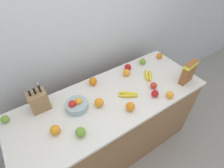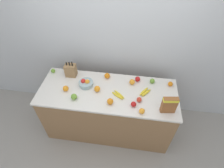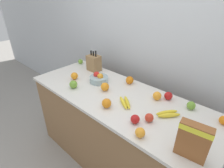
{
  "view_description": "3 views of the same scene",
  "coord_description": "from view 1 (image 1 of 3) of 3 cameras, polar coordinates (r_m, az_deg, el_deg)",
  "views": [
    {
      "loc": [
        -0.63,
        -0.96,
        2.19
      ],
      "look_at": [
        0.05,
        0.06,
        1.04
      ],
      "focal_mm": 28.0,
      "sensor_mm": 36.0,
      "label": 1
    },
    {
      "loc": [
        0.3,
        -1.64,
        2.74
      ],
      "look_at": [
        0.06,
        0.03,
        1.05
      ],
      "focal_mm": 28.0,
      "sensor_mm": 36.0,
      "label": 2
    },
    {
      "loc": [
        0.95,
        -1.1,
        1.84
      ],
      "look_at": [
        -0.05,
        -0.01,
        1.03
      ],
      "focal_mm": 28.0,
      "sensor_mm": 36.0,
      "label": 3
    }
  ],
  "objects": [
    {
      "name": "orange_mid_left",
      "position": [
        1.78,
        18.38,
        -3.34
      ],
      "size": [
        0.07,
        0.07,
        0.07
      ],
      "primitive_type": "sphere",
      "color": "orange",
      "rests_on": "counter"
    },
    {
      "name": "apple_leftmost",
      "position": [
        2.02,
        5.22,
        5.53
      ],
      "size": [
        0.08,
        0.08,
        0.08
      ],
      "primitive_type": "sphere",
      "color": "red",
      "rests_on": "counter"
    },
    {
      "name": "orange_front_left",
      "position": [
        1.83,
        -6.24,
        0.87
      ],
      "size": [
        0.08,
        0.08,
        0.08
      ],
      "primitive_type": "sphere",
      "color": "orange",
      "rests_on": "counter"
    },
    {
      "name": "fruit_bowl",
      "position": [
        1.63,
        -11.48,
        -6.75
      ],
      "size": [
        0.2,
        0.2,
        0.11
      ],
      "color": "#99B2B7",
      "rests_on": "counter"
    },
    {
      "name": "orange_near_bowl",
      "position": [
        1.94,
        4.75,
        3.72
      ],
      "size": [
        0.08,
        0.08,
        0.08
      ],
      "primitive_type": "sphere",
      "color": "orange",
      "rests_on": "counter"
    },
    {
      "name": "cereal_box",
      "position": [
        1.96,
        23.74,
        3.8
      ],
      "size": [
        0.19,
        0.09,
        0.25
      ],
      "rotation": [
        0.0,
        0.0,
        0.14
      ],
      "color": "brown",
      "rests_on": "counter"
    },
    {
      "name": "apple_rear",
      "position": [
        2.14,
        9.97,
        7.26
      ],
      "size": [
        0.07,
        0.07,
        0.07
      ],
      "primitive_type": "sphere",
      "color": "#6B9E33",
      "rests_on": "counter"
    },
    {
      "name": "orange_front_center",
      "position": [
        1.62,
        -4.27,
        -6.06
      ],
      "size": [
        0.09,
        0.09,
        0.09
      ],
      "primitive_type": "sphere",
      "color": "orange",
      "rests_on": "counter"
    },
    {
      "name": "wall_back",
      "position": [
        1.9,
        -10.56,
        14.46
      ],
      "size": [
        9.0,
        0.06,
        2.6
      ],
      "color": "silver",
      "rests_on": "ground_plane"
    },
    {
      "name": "orange_front_right",
      "position": [
        2.29,
        15.25,
        8.88
      ],
      "size": [
        0.07,
        0.07,
        0.07
      ],
      "primitive_type": "sphere",
      "color": "orange",
      "rests_on": "counter"
    },
    {
      "name": "apple_rightmost",
      "position": [
        1.76,
        13.84,
        -3.02
      ],
      "size": [
        0.07,
        0.07,
        0.07
      ],
      "primitive_type": "sphere",
      "color": "red",
      "rests_on": "counter"
    },
    {
      "name": "apple_near_bananas",
      "position": [
        1.84,
        13.47,
        -0.5
      ],
      "size": [
        0.07,
        0.07,
        0.07
      ],
      "primitive_type": "sphere",
      "color": "red",
      "rests_on": "counter"
    },
    {
      "name": "ground_plane",
      "position": [
        2.47,
        -0.23,
        -19.17
      ],
      "size": [
        14.0,
        14.0,
        0.0
      ],
      "primitive_type": "plane",
      "color": "gray"
    },
    {
      "name": "knife_block",
      "position": [
        1.69,
        -22.8,
        -5.09
      ],
      "size": [
        0.16,
        0.12,
        0.3
      ],
      "color": "#937047",
      "rests_on": "counter"
    },
    {
      "name": "counter",
      "position": [
        2.08,
        -0.27,
        -13.22
      ],
      "size": [
        1.96,
        0.76,
        0.92
      ],
      "color": "olive",
      "rests_on": "ground_plane"
    },
    {
      "name": "orange_by_cereal",
      "position": [
        1.6,
        6.01,
        -7.33
      ],
      "size": [
        0.08,
        0.08,
        0.08
      ],
      "primitive_type": "sphere",
      "color": "orange",
      "rests_on": "counter"
    },
    {
      "name": "orange_back_center",
      "position": [
        1.52,
        -18.09,
        -14.06
      ],
      "size": [
        0.08,
        0.08,
        0.08
      ],
      "primitive_type": "sphere",
      "color": "orange",
      "rests_on": "counter"
    },
    {
      "name": "apple_front",
      "position": [
        1.77,
        -31.61,
        -9.77
      ],
      "size": [
        0.07,
        0.07,
        0.07
      ],
      "primitive_type": "sphere",
      "color": "#6B9E33",
      "rests_on": "counter"
    },
    {
      "name": "banana_bunch_left",
      "position": [
        1.73,
        5.28,
        -3.42
      ],
      "size": [
        0.2,
        0.17,
        0.03
      ],
      "rotation": [
        0.0,
        0.0,
        5.58
      ],
      "color": "yellow",
      "rests_on": "counter"
    },
    {
      "name": "banana_bunch_right",
      "position": [
        1.97,
        11.79,
        2.76
      ],
      "size": [
        0.18,
        0.19,
        0.04
      ],
      "rotation": [
        0.0,
        0.0,
        4.1
      ],
      "color": "yellow",
      "rests_on": "counter"
    },
    {
      "name": "apple_middle",
      "position": [
        1.46,
        -10.24,
        -15.22
      ],
      "size": [
        0.08,
        0.08,
        0.08
      ],
      "primitive_type": "sphere",
      "color": "#6B9E33",
      "rests_on": "counter"
    }
  ]
}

